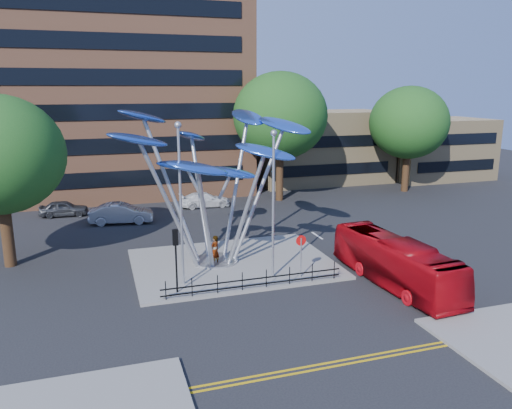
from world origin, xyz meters
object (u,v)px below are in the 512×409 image
object	(u,v)px
street_lamp_left	(180,191)
parked_car_mid	(121,213)
parked_car_left	(64,208)
pedestrian	(215,250)
tree_far	(409,123)
street_lamp_right	(273,192)
leaf_sculpture	(211,153)
red_bus	(395,262)
traffic_light_island	(176,247)
no_entry_sign_island	(301,249)
parked_car_right	(205,200)
tree_right	(280,116)

from	to	relation	value
street_lamp_left	parked_car_mid	world-z (taller)	street_lamp_left
parked_car_left	parked_car_mid	xyz separation A→B (m)	(4.50, -3.84, 0.15)
pedestrian	parked_car_left	size ratio (longest dim) A/B	0.47
tree_far	street_lamp_right	distance (m)	28.76
tree_far	leaf_sculpture	distance (m)	28.53
leaf_sculpture	parked_car_left	xyz separation A→B (m)	(-9.42, 15.16, -6.20)
street_lamp_left	pedestrian	distance (m)	5.44
red_bus	parked_car_mid	distance (m)	22.39
leaf_sculpture	parked_car_left	bearing A→B (deg)	121.86
traffic_light_island	no_entry_sign_island	world-z (taller)	traffic_light_island
street_lamp_left	street_lamp_right	world-z (taller)	street_lamp_left
street_lamp_right	parked_car_right	distance (m)	19.00
street_lamp_right	red_bus	bearing A→B (deg)	-24.60
leaf_sculpture	red_bus	distance (m)	12.16
leaf_sculpture	red_bus	xyz separation A→B (m)	(8.67, -6.47, -5.55)
tree_far	red_bus	size ratio (longest dim) A/B	1.14
tree_right	red_bus	size ratio (longest dim) A/B	1.28
street_lamp_left	pedestrian	size ratio (longest dim) A/B	4.77
red_bus	parked_car_right	size ratio (longest dim) A/B	2.09
parked_car_right	pedestrian	bearing A→B (deg)	170.98
parked_car_left	red_bus	bearing A→B (deg)	-135.98
street_lamp_right	pedestrian	world-z (taller)	street_lamp_right
street_lamp_left	pedestrian	bearing A→B (deg)	45.68
leaf_sculpture	no_entry_sign_island	distance (m)	7.71
leaf_sculpture	parked_car_right	distance (m)	16.26
street_lamp_right	tree_far	bearing A→B (deg)	41.47
tree_right	leaf_sculpture	size ratio (longest dim) A/B	0.95
tree_right	street_lamp_left	bearing A→B (deg)	-124.05
street_lamp_right	leaf_sculpture	bearing A→B (deg)	124.91
pedestrian	tree_far	bearing A→B (deg)	178.47
street_lamp_left	leaf_sculpture	bearing A→B (deg)	52.60
pedestrian	parked_car_mid	xyz separation A→B (m)	(-4.83, 12.10, -0.26)
street_lamp_right	parked_car_left	distance (m)	22.76
pedestrian	parked_car_mid	world-z (taller)	pedestrian
traffic_light_island	parked_car_left	xyz separation A→B (m)	(-6.49, 19.34, -1.95)
parked_car_mid	street_lamp_right	bearing A→B (deg)	-145.27
tree_right	street_lamp_left	xyz separation A→B (m)	(-12.50, -18.50, -2.68)
parked_car_left	leaf_sculpture	bearing A→B (deg)	-144.03
street_lamp_right	red_bus	xyz separation A→B (m)	(6.10, -2.79, -3.78)
tree_right	red_bus	xyz separation A→B (m)	(-1.40, -21.79, -6.72)
pedestrian	red_bus	bearing A→B (deg)	111.78
pedestrian	no_entry_sign_island	bearing A→B (deg)	105.68
street_lamp_right	traffic_light_island	distance (m)	6.05
red_bus	pedestrian	distance (m)	10.45
pedestrian	parked_car_mid	bearing A→B (deg)	-103.47
street_lamp_right	parked_car_mid	bearing A→B (deg)	116.52
no_entry_sign_island	pedestrian	bearing A→B (deg)	140.89
tree_far	tree_right	bearing A→B (deg)	-180.00
traffic_light_island	parked_car_right	xyz separation A→B (m)	(5.56, 18.97, -1.96)
street_lamp_left	parked_car_right	xyz separation A→B (m)	(5.06, 17.97, -4.70)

